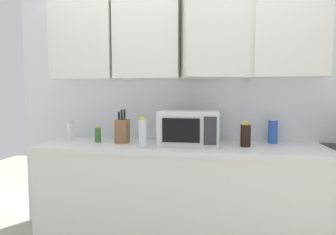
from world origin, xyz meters
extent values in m
cube|color=white|center=(0.00, 0.03, 1.30)|extent=(3.21, 0.06, 2.60)
cube|color=white|center=(-0.87, -0.15, 1.83)|extent=(0.55, 0.33, 0.75)
cube|color=white|center=(-0.29, -0.15, 1.83)|extent=(0.55, 0.33, 0.75)
cube|color=white|center=(0.29, -0.20, 1.83)|extent=(0.63, 0.48, 0.75)
cube|color=white|center=(0.87, -0.15, 1.83)|extent=(0.55, 0.33, 0.75)
cube|color=white|center=(0.00, -0.30, 0.43)|extent=(2.31, 0.60, 0.86)
cube|color=white|center=(0.00, -0.30, 0.88)|extent=(2.34, 0.63, 0.04)
cube|color=silver|center=(0.08, -0.29, 1.04)|extent=(0.48, 0.36, 0.28)
cube|color=black|center=(0.04, -0.48, 1.04)|extent=(0.29, 0.01, 0.18)
cube|color=#2D2D33|center=(0.26, -0.48, 1.04)|extent=(0.10, 0.01, 0.21)
cube|color=brown|center=(-0.49, -0.29, 1.00)|extent=(0.10, 0.12, 0.20)
cylinder|color=black|center=(-0.52, -0.30, 1.13)|extent=(0.02, 0.02, 0.07)
cylinder|color=black|center=(-0.49, -0.30, 1.14)|extent=(0.02, 0.02, 0.09)
cylinder|color=black|center=(-0.47, -0.30, 1.14)|extent=(0.02, 0.02, 0.09)
cylinder|color=#2D56B7|center=(0.78, -0.09, 1.00)|extent=(0.08, 0.08, 0.19)
cylinder|color=silver|center=(0.78, -0.09, 1.10)|extent=(0.05, 0.05, 0.02)
cylinder|color=silver|center=(-0.26, -0.50, 1.01)|extent=(0.06, 0.06, 0.22)
cylinder|color=yellow|center=(-0.26, -0.50, 1.13)|extent=(0.04, 0.04, 0.02)
cylinder|color=white|center=(-1.01, -0.21, 0.98)|extent=(0.06, 0.06, 0.15)
cylinder|color=silver|center=(-1.01, -0.21, 1.07)|extent=(0.04, 0.04, 0.03)
cylinder|color=black|center=(0.53, -0.31, 0.99)|extent=(0.08, 0.08, 0.17)
cylinder|color=yellow|center=(0.53, -0.31, 1.08)|extent=(0.05, 0.05, 0.02)
cylinder|color=#386B2D|center=(-0.71, -0.28, 0.96)|extent=(0.05, 0.05, 0.12)
cylinder|color=yellow|center=(-0.71, -0.28, 1.03)|extent=(0.03, 0.03, 0.02)
camera|label=1|loc=(0.31, -2.68, 1.31)|focal=31.43mm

